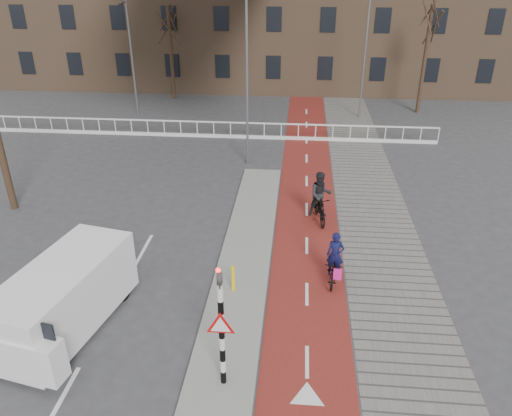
{
  "coord_description": "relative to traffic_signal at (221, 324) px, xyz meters",
  "views": [
    {
      "loc": [
        1.03,
        -11.1,
        9.71
      ],
      "look_at": [
        -0.41,
        5.0,
        1.5
      ],
      "focal_mm": 35.0,
      "sensor_mm": 36.0,
      "label": 1
    }
  ],
  "objects": [
    {
      "name": "cyclist_far",
      "position": [
        2.59,
        9.04,
        -1.1
      ],
      "size": [
        1.03,
        2.06,
        2.12
      ],
      "rotation": [
        0.0,
        0.0,
        0.18
      ],
      "color": "black",
      "rests_on": "bike_lane"
    },
    {
      "name": "van",
      "position": [
        -4.8,
        1.84,
        -0.92
      ],
      "size": [
        2.82,
        5.02,
        2.04
      ],
      "rotation": [
        0.0,
        0.0,
        -0.21
      ],
      "color": "white",
      "rests_on": "ground"
    },
    {
      "name": "tree_right",
      "position": [
        9.73,
        25.57,
        1.49
      ],
      "size": [
        0.26,
        0.26,
        6.96
      ],
      "primitive_type": "cylinder",
      "color": "black",
      "rests_on": "ground"
    },
    {
      "name": "bike_lane",
      "position": [
        2.1,
        12.02,
        -1.98
      ],
      "size": [
        2.5,
        60.0,
        0.01
      ],
      "primitive_type": "cube",
      "color": "maroon",
      "rests_on": "ground"
    },
    {
      "name": "bollard",
      "position": [
        -0.26,
        3.89,
        -1.43
      ],
      "size": [
        0.12,
        0.12,
        0.88
      ],
      "primitive_type": "cylinder",
      "color": "yellow",
      "rests_on": "curb_island"
    },
    {
      "name": "ground",
      "position": [
        0.6,
        2.02,
        -1.99
      ],
      "size": [
        120.0,
        120.0,
        0.0
      ],
      "primitive_type": "plane",
      "color": "#38383A",
      "rests_on": "ground"
    },
    {
      "name": "cyclist_near",
      "position": [
        2.98,
        4.85,
        -1.38
      ],
      "size": [
        0.8,
        1.75,
        1.78
      ],
      "rotation": [
        0.0,
        0.0,
        -0.13
      ],
      "color": "black",
      "rests_on": "bike_lane"
    },
    {
      "name": "curb_island",
      "position": [
        -0.1,
        6.02,
        -1.93
      ],
      "size": [
        1.8,
        16.0,
        0.12
      ],
      "primitive_type": "cube",
      "color": "gray",
      "rests_on": "ground"
    },
    {
      "name": "railing",
      "position": [
        -4.4,
        19.02,
        -1.68
      ],
      "size": [
        28.0,
        0.1,
        0.99
      ],
      "color": "silver",
      "rests_on": "ground"
    },
    {
      "name": "sidewalk",
      "position": [
        4.9,
        12.02,
        -1.98
      ],
      "size": [
        3.0,
        60.0,
        0.01
      ],
      "primitive_type": "cube",
      "color": "slate",
      "rests_on": "ground"
    },
    {
      "name": "traffic_signal",
      "position": [
        0.0,
        0.0,
        0.0
      ],
      "size": [
        0.8,
        0.8,
        3.68
      ],
      "color": "black",
      "rests_on": "curb_island"
    },
    {
      "name": "streetlight_near",
      "position": [
        -0.96,
        15.03,
        2.48
      ],
      "size": [
        0.12,
        0.12,
        8.93
      ],
      "primitive_type": "cylinder",
      "color": "slate",
      "rests_on": "ground"
    },
    {
      "name": "tree_mid",
      "position": [
        -7.89,
        27.76,
        1.3
      ],
      "size": [
        0.26,
        0.26,
        6.57
      ],
      "primitive_type": "cylinder",
      "color": "black",
      "rests_on": "ground"
    },
    {
      "name": "streetlight_right",
      "position": [
        5.61,
        24.02,
        2.37
      ],
      "size": [
        0.12,
        0.12,
        8.71
      ],
      "primitive_type": "cylinder",
      "color": "slate",
      "rests_on": "ground"
    },
    {
      "name": "streetlight_left",
      "position": [
        -9.35,
        23.28,
        1.62
      ],
      "size": [
        0.12,
        0.12,
        7.23
      ],
      "primitive_type": "cylinder",
      "color": "slate",
      "rests_on": "ground"
    }
  ]
}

